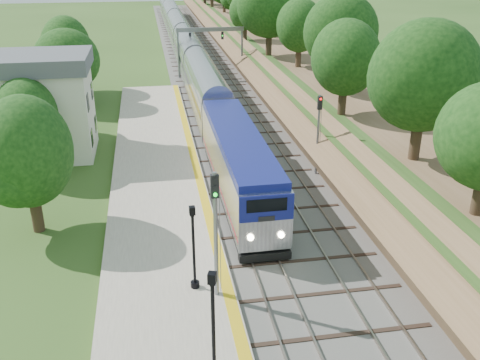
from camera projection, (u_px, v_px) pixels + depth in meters
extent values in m
cube|color=#4C4944|center=(203.00, 69.00, 72.45)|extent=(9.50, 170.00, 0.12)
cube|color=gray|center=(183.00, 69.00, 71.97)|extent=(0.08, 170.00, 0.16)
cube|color=gray|center=(194.00, 68.00, 72.20)|extent=(0.08, 170.00, 0.16)
cube|color=gray|center=(212.00, 68.00, 72.60)|extent=(0.08, 170.00, 0.16)
cube|color=gray|center=(223.00, 67.00, 72.82)|extent=(0.08, 170.00, 0.16)
cube|color=#9E937F|center=(162.00, 226.00, 31.58)|extent=(6.40, 68.00, 0.38)
cube|color=gold|center=(210.00, 219.00, 31.94)|extent=(0.55, 68.00, 0.01)
cube|color=brown|center=(271.00, 56.00, 73.36)|extent=(9.00, 170.00, 3.00)
cube|color=brown|center=(244.00, 58.00, 72.83)|extent=(4.47, 170.00, 4.54)
cylinder|color=#332316|center=(466.00, 185.00, 26.88)|extent=(0.60, 0.60, 2.62)
sphere|color=black|center=(478.00, 117.00, 25.44)|extent=(5.70, 5.70, 5.70)
cylinder|color=#332316|center=(261.00, 35.00, 71.99)|extent=(0.60, 0.60, 2.62)
sphere|color=black|center=(262.00, 8.00, 70.56)|extent=(5.70, 5.70, 5.70)
cylinder|color=#332316|center=(214.00, 1.00, 117.11)|extent=(0.60, 0.60, 2.62)
cube|color=silver|center=(39.00, 114.00, 41.55)|extent=(8.00, 6.00, 6.80)
cube|color=#53565B|center=(31.00, 62.00, 39.94)|extent=(8.60, 6.60, 1.20)
cube|color=black|center=(92.00, 138.00, 41.19)|extent=(0.05, 1.10, 1.30)
cube|color=black|center=(95.00, 124.00, 44.44)|extent=(0.05, 1.10, 1.30)
cube|color=black|center=(88.00, 102.00, 40.07)|extent=(0.05, 1.10, 1.30)
cube|color=black|center=(92.00, 91.00, 43.31)|extent=(0.05, 1.10, 1.30)
cylinder|color=slate|center=(179.00, 54.00, 66.17)|extent=(0.24, 0.24, 6.20)
cylinder|color=slate|center=(242.00, 52.00, 67.42)|extent=(0.24, 0.24, 6.20)
cube|color=slate|center=(210.00, 29.00, 65.65)|extent=(8.40, 0.25, 0.50)
cube|color=black|center=(190.00, 36.00, 65.43)|extent=(0.30, 0.20, 0.90)
cube|color=black|center=(222.00, 36.00, 66.05)|extent=(0.30, 0.20, 0.90)
cylinder|color=#332316|center=(62.00, 156.00, 39.12)|extent=(0.60, 0.60, 2.45)
sphere|color=black|center=(56.00, 113.00, 37.79)|extent=(5.32, 5.32, 5.32)
cylinder|color=#332316|center=(83.00, 100.00, 53.56)|extent=(0.60, 0.60, 2.45)
sphere|color=black|center=(79.00, 67.00, 52.22)|extent=(5.32, 5.32, 5.32)
cube|color=black|center=(238.00, 189.00, 35.49)|extent=(2.60, 16.30, 0.57)
cube|color=#B7BAC1|center=(238.00, 162.00, 34.74)|extent=(2.83, 16.98, 3.21)
cube|color=navy|center=(238.00, 136.00, 34.01)|extent=(2.72, 16.30, 0.42)
cube|color=navy|center=(267.00, 208.00, 26.69)|extent=(2.80, 0.10, 1.42)
cube|color=black|center=(267.00, 205.00, 26.58)|extent=(2.08, 0.06, 0.71)
cube|color=#AA1024|center=(238.00, 178.00, 35.17)|extent=(2.85, 16.64, 0.09)
cube|color=#B7BAC1|center=(206.00, 95.00, 51.58)|extent=(2.83, 18.87, 3.68)
cube|color=#B7BAC1|center=(189.00, 57.00, 69.15)|extent=(2.83, 18.87, 3.68)
cube|color=#B7BAC1|center=(179.00, 35.00, 86.71)|extent=(2.83, 18.87, 3.68)
cube|color=#B7BAC1|center=(172.00, 20.00, 104.28)|extent=(2.83, 18.87, 3.68)
cube|color=#B7BAC1|center=(168.00, 9.00, 121.84)|extent=(2.83, 18.87, 3.68)
cylinder|color=black|center=(213.00, 329.00, 19.49)|extent=(0.14, 0.14, 4.02)
cube|color=black|center=(212.00, 278.00, 18.60)|extent=(0.37, 0.37, 0.41)
cube|color=silver|center=(212.00, 278.00, 18.60)|extent=(0.26, 0.26, 0.31)
cylinder|color=black|center=(195.00, 284.00, 25.55)|extent=(0.42, 0.42, 0.29)
cylinder|color=black|center=(194.00, 250.00, 24.79)|extent=(0.14, 0.14, 3.77)
cube|color=black|center=(192.00, 210.00, 23.96)|extent=(0.28, 0.28, 0.39)
cube|color=silver|center=(192.00, 210.00, 23.96)|extent=(0.20, 0.20, 0.29)
cylinder|color=slate|center=(216.00, 236.00, 23.83)|extent=(0.19, 0.19, 6.21)
cube|color=black|center=(215.00, 186.00, 22.84)|extent=(0.36, 0.24, 1.07)
cylinder|color=#0CE526|center=(215.00, 187.00, 22.71)|extent=(0.17, 0.06, 0.17)
cylinder|color=slate|center=(318.00, 135.00, 37.87)|extent=(0.17, 0.17, 5.87)
cube|color=black|center=(320.00, 103.00, 36.92)|extent=(0.32, 0.21, 0.95)
cylinder|color=#FF0C0C|center=(320.00, 103.00, 36.81)|extent=(0.15, 0.06, 0.15)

